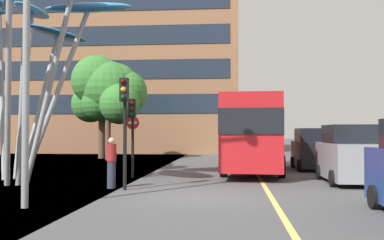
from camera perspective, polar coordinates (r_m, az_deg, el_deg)
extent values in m
cube|color=#4C4C4F|center=(14.01, 0.33, -9.69)|extent=(120.00, 240.00, 0.10)
cube|color=#E0D666|center=(14.01, 9.82, -9.48)|extent=(0.16, 144.00, 0.01)
cube|color=red|center=(22.64, 7.69, -1.55)|extent=(3.17, 10.46, 3.14)
cube|color=black|center=(22.65, 7.69, -0.43)|extent=(3.20, 10.56, 1.01)
cube|color=yellow|center=(27.77, 7.91, 1.09)|extent=(1.36, 0.19, 0.36)
cube|color=#B2B2B7|center=(22.70, 7.68, 2.72)|extent=(2.09, 3.73, 0.24)
cylinder|color=black|center=(25.89, 10.60, -4.72)|extent=(0.35, 0.98, 0.96)
cylinder|color=black|center=(25.93, 5.12, -4.73)|extent=(0.35, 0.98, 0.96)
cylinder|color=black|center=(19.87, 11.10, -5.70)|extent=(0.35, 0.98, 0.96)
cylinder|color=black|center=(19.93, 3.96, -5.71)|extent=(0.35, 0.98, 0.96)
cylinder|color=#9EA0A5|center=(18.37, -17.22, 4.17)|extent=(2.15, 0.50, 7.53)
cylinder|color=#9EA0A5|center=(19.21, -16.40, 3.28)|extent=(2.57, 1.11, 7.12)
ellipsoid|color=#388EDB|center=(19.82, -12.65, 13.46)|extent=(3.74, 2.41, 0.89)
cylinder|color=#9EA0A5|center=(20.27, -18.28, 1.89)|extent=(1.10, 1.88, 6.29)
ellipsoid|color=#388EDB|center=(21.26, -16.29, 10.21)|extent=(2.72, 3.40, 0.61)
cylinder|color=#9EA0A5|center=(21.39, -20.12, 3.51)|extent=(0.57, 2.44, 7.61)
ellipsoid|color=#4CA3E5|center=(23.09, -19.22, 12.65)|extent=(1.88, 4.23, 0.77)
cylinder|color=#9EA0A5|center=(21.37, -22.61, 4.19)|extent=(1.70, 2.35, 8.10)
cylinder|color=#9EA0A5|center=(17.13, -21.87, 4.58)|extent=(1.13, 1.94, 7.50)
cylinder|color=#9EA0A5|center=(17.65, -20.30, 3.85)|extent=(0.86, 0.90, 7.15)
cylinder|color=black|center=(15.60, -8.33, -1.73)|extent=(0.12, 0.12, 3.75)
cube|color=black|center=(15.53, -8.43, 3.72)|extent=(0.28, 0.24, 0.80)
sphere|color=#390706|center=(15.43, -8.54, 4.73)|extent=(0.18, 0.18, 0.18)
sphere|color=orange|center=(15.40, -8.54, 3.77)|extent=(0.18, 0.18, 0.18)
sphere|color=black|center=(15.38, -8.54, 2.80)|extent=(0.18, 0.18, 0.18)
cylinder|color=black|center=(19.72, -7.38, -2.30)|extent=(0.12, 0.12, 3.33)
cube|color=black|center=(19.61, -7.46, 1.40)|extent=(0.28, 0.24, 0.80)
sphere|color=red|center=(19.50, -7.54, 2.18)|extent=(0.18, 0.18, 0.18)
sphere|color=#3A2707|center=(19.48, -7.54, 1.42)|extent=(0.18, 0.18, 0.18)
sphere|color=black|center=(19.47, -7.54, 0.65)|extent=(0.18, 0.18, 0.18)
cylinder|color=black|center=(12.61, 21.70, -8.89)|extent=(0.20, 0.60, 0.60)
cube|color=gray|center=(18.48, 18.99, -4.82)|extent=(1.80, 4.16, 1.34)
cube|color=black|center=(18.45, 18.96, -1.66)|extent=(1.66, 2.29, 0.70)
cylinder|color=black|center=(19.99, 20.62, -6.13)|extent=(0.20, 0.60, 0.60)
cylinder|color=black|center=(19.58, 15.51, -6.26)|extent=(0.20, 0.60, 0.60)
cylinder|color=black|center=(17.07, 17.10, -6.96)|extent=(0.20, 0.60, 0.60)
cube|color=black|center=(24.63, 14.84, -4.08)|extent=(1.77, 4.06, 1.27)
cube|color=black|center=(24.61, 14.82, -1.81)|extent=(1.63, 2.23, 0.69)
cylinder|color=black|center=(26.06, 16.30, -5.06)|extent=(0.20, 0.60, 0.60)
cylinder|color=black|center=(25.77, 12.42, -5.13)|extent=(0.20, 0.60, 0.60)
cylinder|color=black|center=(23.60, 17.50, -5.43)|extent=(0.20, 0.60, 0.60)
cylinder|color=black|center=(23.28, 13.22, -5.51)|extent=(0.20, 0.60, 0.60)
cylinder|color=gray|center=(12.75, -19.89, 9.59)|extent=(0.18, 0.18, 8.76)
cylinder|color=brown|center=(32.60, -10.38, -2.44)|extent=(0.37, 0.37, 2.79)
sphere|color=#387A33|center=(31.89, -8.98, 1.97)|extent=(2.78, 2.78, 2.78)
sphere|color=#387A33|center=(33.48, -8.28, 3.44)|extent=(3.18, 3.18, 3.18)
sphere|color=#387A33|center=(34.19, -11.75, 4.83)|extent=(3.69, 3.69, 3.69)
sphere|color=#387A33|center=(33.12, -10.61, 4.03)|extent=(2.67, 2.67, 2.67)
sphere|color=#387A33|center=(33.65, -10.24, 3.84)|extent=(3.95, 3.95, 3.95)
cylinder|color=brown|center=(34.42, -11.15, -2.36)|extent=(0.50, 0.50, 2.82)
sphere|color=#387A33|center=(34.97, -12.52, 1.99)|extent=(2.80, 2.80, 2.80)
sphere|color=#387A33|center=(33.51, -11.32, 2.15)|extent=(2.70, 2.70, 2.70)
sphere|color=#387A33|center=(33.73, -9.44, 4.12)|extent=(3.40, 3.40, 3.40)
sphere|color=#387A33|center=(33.96, -10.00, 2.08)|extent=(2.92, 2.92, 2.92)
cylinder|color=#2D3342|center=(16.17, -9.99, -6.71)|extent=(0.29, 0.29, 0.94)
cylinder|color=maroon|center=(16.11, -9.97, -4.00)|extent=(0.34, 0.34, 0.59)
sphere|color=beige|center=(16.10, -9.97, -2.56)|extent=(0.22, 0.22, 0.22)
cylinder|color=gray|center=(21.00, -7.37, -3.16)|extent=(0.08, 0.08, 2.66)
cylinder|color=red|center=(20.97, -7.38, -0.35)|extent=(0.60, 0.03, 0.60)
cube|color=white|center=(20.94, -7.40, -0.35)|extent=(0.40, 0.04, 0.11)
cube|color=#8E6042|center=(49.63, -8.36, 6.87)|extent=(23.84, 15.95, 18.32)
cube|color=#1E2838|center=(41.45, -10.94, 1.96)|extent=(22.41, 0.08, 1.71)
cube|color=#1E2838|center=(41.74, -10.91, 6.15)|extent=(22.41, 0.08, 1.71)
cube|color=#1E2838|center=(42.25, -10.89, 10.25)|extent=(22.41, 0.08, 1.71)
cube|color=#1E2838|center=(42.98, -10.87, 14.24)|extent=(22.41, 0.08, 1.71)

